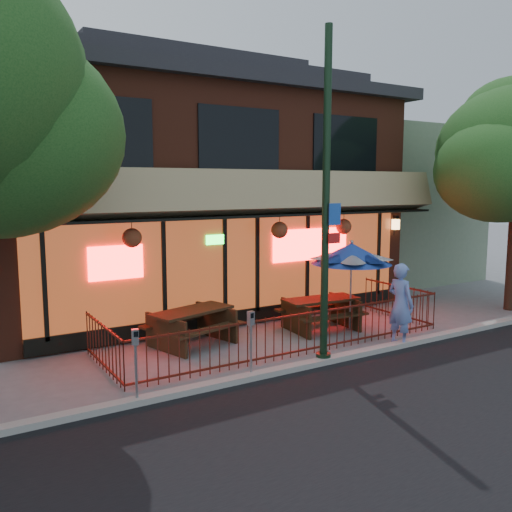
{
  "coord_description": "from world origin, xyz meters",
  "views": [
    {
      "loc": [
        -7.16,
        -9.27,
        3.82
      ],
      "look_at": [
        -0.23,
        2.0,
        2.06
      ],
      "focal_mm": 38.0,
      "sensor_mm": 36.0,
      "label": 1
    }
  ],
  "objects_px": {
    "patio_umbrella": "(351,254)",
    "parking_meter_far": "(136,354)",
    "street_light": "(326,216)",
    "parking_meter_near": "(251,333)",
    "picnic_table_left": "(192,322)",
    "pedestrian": "(401,304)",
    "picnic_table_right": "(321,309)"
  },
  "relations": [
    {
      "from": "street_light",
      "to": "picnic_table_right",
      "type": "xyz_separation_m",
      "value": [
        1.59,
        2.11,
        -2.59
      ]
    },
    {
      "from": "street_light",
      "to": "parking_meter_far",
      "type": "bearing_deg",
      "value": -178.95
    },
    {
      "from": "street_light",
      "to": "picnic_table_left",
      "type": "height_order",
      "value": "street_light"
    },
    {
      "from": "street_light",
      "to": "parking_meter_near",
      "type": "distance_m",
      "value": 2.89
    },
    {
      "from": "street_light",
      "to": "patio_umbrella",
      "type": "distance_m",
      "value": 3.03
    },
    {
      "from": "picnic_table_right",
      "to": "parking_meter_near",
      "type": "bearing_deg",
      "value": -148.37
    },
    {
      "from": "picnic_table_left",
      "to": "pedestrian",
      "type": "distance_m",
      "value": 4.98
    },
    {
      "from": "picnic_table_left",
      "to": "pedestrian",
      "type": "bearing_deg",
      "value": -31.41
    },
    {
      "from": "picnic_table_left",
      "to": "parking_meter_far",
      "type": "bearing_deg",
      "value": -130.47
    },
    {
      "from": "patio_umbrella",
      "to": "parking_meter_near",
      "type": "height_order",
      "value": "patio_umbrella"
    },
    {
      "from": "picnic_table_left",
      "to": "pedestrian",
      "type": "height_order",
      "value": "pedestrian"
    },
    {
      "from": "picnic_table_right",
      "to": "pedestrian",
      "type": "distance_m",
      "value": 2.23
    },
    {
      "from": "street_light",
      "to": "picnic_table_right",
      "type": "height_order",
      "value": "street_light"
    },
    {
      "from": "street_light",
      "to": "parking_meter_near",
      "type": "relative_size",
      "value": 5.18
    },
    {
      "from": "parking_meter_near",
      "to": "street_light",
      "type": "bearing_deg",
      "value": -0.08
    },
    {
      "from": "parking_meter_near",
      "to": "parking_meter_far",
      "type": "xyz_separation_m",
      "value": [
        -2.37,
        -0.08,
        -0.0
      ]
    },
    {
      "from": "patio_umbrella",
      "to": "parking_meter_far",
      "type": "bearing_deg",
      "value": -164.54
    },
    {
      "from": "picnic_table_left",
      "to": "parking_meter_near",
      "type": "height_order",
      "value": "parking_meter_near"
    },
    {
      "from": "parking_meter_near",
      "to": "picnic_table_right",
      "type": "bearing_deg",
      "value": 31.63
    },
    {
      "from": "pedestrian",
      "to": "picnic_table_left",
      "type": "bearing_deg",
      "value": 56.08
    },
    {
      "from": "parking_meter_far",
      "to": "picnic_table_left",
      "type": "bearing_deg",
      "value": 49.53
    },
    {
      "from": "parking_meter_near",
      "to": "parking_meter_far",
      "type": "relative_size",
      "value": 1.0
    },
    {
      "from": "picnic_table_left",
      "to": "patio_umbrella",
      "type": "relative_size",
      "value": 0.99
    },
    {
      "from": "parking_meter_far",
      "to": "street_light",
      "type": "bearing_deg",
      "value": 1.05
    },
    {
      "from": "parking_meter_far",
      "to": "picnic_table_right",
      "type": "bearing_deg",
      "value": 20.67
    },
    {
      "from": "patio_umbrella",
      "to": "parking_meter_far",
      "type": "height_order",
      "value": "patio_umbrella"
    },
    {
      "from": "street_light",
      "to": "parking_meter_far",
      "type": "relative_size",
      "value": 5.19
    },
    {
      "from": "pedestrian",
      "to": "parking_meter_near",
      "type": "bearing_deg",
      "value": 88.18
    },
    {
      "from": "picnic_table_right",
      "to": "parking_meter_near",
      "type": "distance_m",
      "value": 4.03
    },
    {
      "from": "picnic_table_left",
      "to": "parking_meter_far",
      "type": "relative_size",
      "value": 1.74
    },
    {
      "from": "picnic_table_left",
      "to": "patio_umbrella",
      "type": "height_order",
      "value": "patio_umbrella"
    },
    {
      "from": "picnic_table_left",
      "to": "picnic_table_right",
      "type": "bearing_deg",
      "value": -8.7
    }
  ]
}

